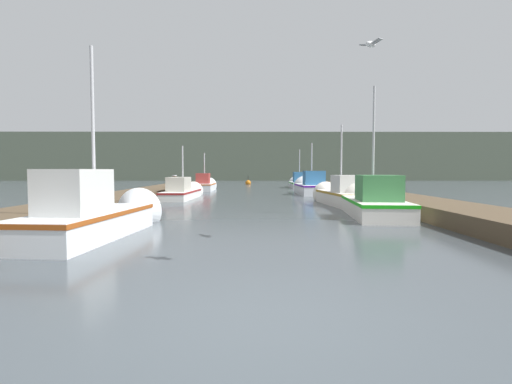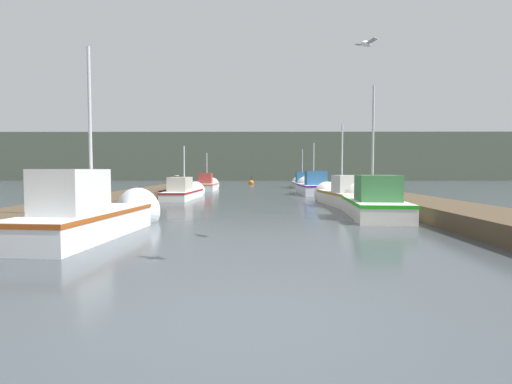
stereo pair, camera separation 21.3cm
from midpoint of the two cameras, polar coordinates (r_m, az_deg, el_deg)
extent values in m
plane|color=#3D4449|center=(4.34, 0.14, -18.48)|extent=(200.00, 200.00, 0.00)
cube|color=#4C3D2B|center=(21.05, -17.08, -0.69)|extent=(2.35, 40.00, 0.49)
cube|color=#4C3D2B|center=(21.04, 17.79, -0.71)|extent=(2.35, 40.00, 0.49)
cube|color=#4C5647|center=(68.85, 0.38, 4.89)|extent=(120.00, 16.00, 7.44)
cube|color=silver|center=(10.24, -22.68, -4.29)|extent=(1.93, 4.59, 0.64)
cube|color=#964415|center=(10.21, -22.71, -2.85)|extent=(1.96, 4.62, 0.10)
cone|color=silver|center=(12.69, -16.87, -2.79)|extent=(1.54, 1.09, 1.46)
cube|color=silver|center=(9.68, -24.34, 0.08)|extent=(1.23, 1.65, 0.98)
cylinder|color=#B2B2B7|center=(10.51, -22.07, 8.36)|extent=(0.08, 0.08, 3.92)
cube|color=silver|center=(14.31, 16.89, -2.22)|extent=(2.05, 4.70, 0.60)
cube|color=#18AC15|center=(14.29, 16.90, -1.26)|extent=(2.08, 4.74, 0.10)
cone|color=silver|center=(17.03, 15.07, -1.35)|extent=(1.64, 1.13, 1.56)
cube|color=#387A42|center=(13.70, 17.40, 0.55)|extent=(1.43, 1.66, 0.84)
cylinder|color=#B2B2B7|center=(14.62, 16.76, 6.78)|extent=(0.08, 0.08, 3.93)
cube|color=silver|center=(18.68, 12.73, -0.90)|extent=(1.81, 4.50, 0.63)
cube|color=#9C711C|center=(18.66, 12.74, -0.12)|extent=(1.84, 4.53, 0.10)
cone|color=silver|center=(21.19, 10.62, -0.40)|extent=(1.43, 0.96, 1.36)
cube|color=silver|center=(18.12, 13.27, 1.16)|extent=(1.22, 1.54, 0.75)
cylinder|color=#B2B2B7|center=(18.96, 12.50, 4.76)|extent=(0.08, 0.08, 3.07)
cube|color=silver|center=(22.65, -10.14, -0.37)|extent=(1.55, 5.01, 0.47)
cube|color=maroon|center=(22.64, -10.15, 0.07)|extent=(1.58, 5.05, 0.10)
cone|color=silver|center=(25.54, -8.64, 0.03)|extent=(1.31, 1.03, 1.27)
cube|color=#B2AD9E|center=(22.02, -10.52, 1.12)|extent=(1.07, 1.87, 0.75)
cylinder|color=#B2B2B7|center=(22.97, -9.97, 3.39)|extent=(0.08, 0.08, 2.50)
cube|color=silver|center=(26.48, 8.55, 0.35)|extent=(1.92, 4.36, 0.67)
cube|color=#541395|center=(26.47, 8.55, 0.94)|extent=(1.95, 4.40, 0.10)
cone|color=silver|center=(29.07, 7.65, 0.61)|extent=(1.73, 1.01, 1.70)
cube|color=#2D6699|center=(25.92, 8.77, 2.02)|extent=(1.32, 1.25, 0.89)
cylinder|color=#B2B2B7|center=(26.77, 8.46, 4.02)|extent=(0.08, 0.08, 2.73)
cube|color=silver|center=(31.58, -6.90, 0.73)|extent=(1.50, 3.88, 0.57)
cube|color=#BA6332|center=(31.57, -6.90, 1.14)|extent=(1.53, 3.91, 0.10)
cone|color=silver|center=(33.98, -6.34, 0.90)|extent=(1.40, 1.01, 1.39)
cube|color=#99332D|center=(31.08, -7.03, 1.94)|extent=(0.99, 1.15, 0.79)
cylinder|color=#B2B2B7|center=(31.84, -6.85, 3.41)|extent=(0.08, 0.08, 2.39)
cube|color=silver|center=(36.75, 6.84, 1.01)|extent=(1.70, 5.19, 0.50)
cube|color=green|center=(36.75, 6.84, 1.30)|extent=(1.73, 5.22, 0.10)
cone|color=silver|center=(39.86, 6.41, 1.17)|extent=(1.56, 1.11, 1.54)
cube|color=#2D6699|center=(36.09, 6.94, 2.11)|extent=(1.30, 1.77, 0.94)
cylinder|color=#B2B2B7|center=(37.12, 6.80, 3.74)|extent=(0.08, 0.08, 3.02)
cylinder|color=#473523|center=(25.63, -11.06, 0.89)|extent=(0.26, 0.26, 1.25)
cylinder|color=silver|center=(25.62, -11.08, 2.33)|extent=(0.29, 0.29, 0.04)
cylinder|color=#473523|center=(31.46, 9.49, 1.21)|extent=(0.28, 0.28, 1.14)
cylinder|color=silver|center=(31.44, 9.50, 2.29)|extent=(0.32, 0.32, 0.04)
cylinder|color=#473523|center=(30.07, 10.06, 1.24)|extent=(0.29, 0.29, 1.27)
cylinder|color=silver|center=(30.06, 10.08, 2.49)|extent=(0.33, 0.33, 0.04)
sphere|color=#BF6513|center=(45.10, -0.54, 1.31)|extent=(0.62, 0.62, 0.62)
cylinder|color=black|center=(45.08, -0.54, 2.03)|extent=(0.06, 0.06, 0.50)
ellipsoid|color=white|center=(9.37, 16.13, 19.67)|extent=(0.31, 0.27, 0.12)
cube|color=gray|center=(9.46, 15.46, 19.64)|extent=(0.25, 0.29, 0.07)
cube|color=gray|center=(9.29, 16.82, 19.94)|extent=(0.25, 0.29, 0.07)
camera|label=1|loc=(0.11, -89.64, 0.02)|focal=28.00mm
camera|label=2|loc=(0.11, 90.36, -0.02)|focal=28.00mm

